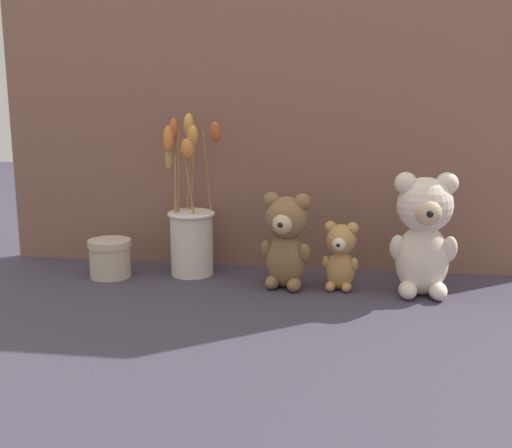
# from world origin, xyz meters

# --- Properties ---
(ground_plane) EXTENTS (4.00, 4.00, 0.00)m
(ground_plane) POSITION_xyz_m (0.00, 0.00, 0.00)
(ground_plane) COLOR #3D3847
(backdrop_wall) EXTENTS (1.17, 0.02, 0.76)m
(backdrop_wall) POSITION_xyz_m (0.00, 0.17, 0.38)
(backdrop_wall) COLOR #845B4C
(backdrop_wall) RESTS_ON ground
(teddy_bear_large) EXTENTS (0.13, 0.12, 0.24)m
(teddy_bear_large) POSITION_xyz_m (0.32, 0.00, 0.12)
(teddy_bear_large) COLOR beige
(teddy_bear_large) RESTS_ON ground
(teddy_bear_medium) EXTENTS (0.11, 0.10, 0.19)m
(teddy_bear_medium) POSITION_xyz_m (0.06, 0.01, 0.10)
(teddy_bear_medium) COLOR olive
(teddy_bear_medium) RESTS_ON ground
(teddy_bear_small) EXTENTS (0.08, 0.07, 0.14)m
(teddy_bear_small) POSITION_xyz_m (0.17, 0.02, 0.07)
(teddy_bear_small) COLOR tan
(teddy_bear_small) RESTS_ON ground
(flower_vase) EXTENTS (0.12, 0.10, 0.34)m
(flower_vase) POSITION_xyz_m (-0.15, 0.08, 0.10)
(flower_vase) COLOR silver
(flower_vase) RESTS_ON ground
(decorative_tin_tall) EXTENTS (0.09, 0.09, 0.08)m
(decorative_tin_tall) POSITION_xyz_m (-0.31, 0.03, 0.04)
(decorative_tin_tall) COLOR beige
(decorative_tin_tall) RESTS_ON ground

